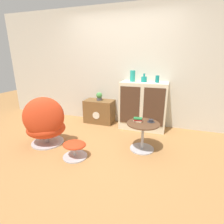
# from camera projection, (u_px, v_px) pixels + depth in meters

# --- Properties ---
(ground_plane) EXTENTS (12.00, 12.00, 0.00)m
(ground_plane) POSITION_uv_depth(u_px,v_px,m) (98.00, 149.00, 3.04)
(ground_plane) COLOR #A87542
(wall_back) EXTENTS (6.40, 0.06, 2.60)m
(wall_back) POSITION_uv_depth(u_px,v_px,m) (122.00, 67.00, 3.98)
(wall_back) COLOR beige
(wall_back) RESTS_ON ground_plane
(sideboard) EXTENTS (0.98, 0.49, 1.03)m
(sideboard) POSITION_uv_depth(u_px,v_px,m) (143.00, 106.00, 3.79)
(sideboard) COLOR beige
(sideboard) RESTS_ON ground_plane
(tv_console) EXTENTS (0.69, 0.41, 0.55)m
(tv_console) POSITION_uv_depth(u_px,v_px,m) (99.00, 111.00, 4.22)
(tv_console) COLOR brown
(tv_console) RESTS_ON ground_plane
(egg_chair) EXTENTS (0.91, 0.89, 0.91)m
(egg_chair) POSITION_uv_depth(u_px,v_px,m) (45.00, 123.00, 3.08)
(egg_chair) COLOR #B7B7BC
(egg_chair) RESTS_ON ground_plane
(ottoman) EXTENTS (0.38, 0.38, 0.26)m
(ottoman) POSITION_uv_depth(u_px,v_px,m) (75.00, 147.00, 2.74)
(ottoman) COLOR #B7B7BC
(ottoman) RESTS_ON ground_plane
(coffee_table) EXTENTS (0.54, 0.54, 0.48)m
(coffee_table) POSITION_uv_depth(u_px,v_px,m) (143.00, 134.00, 2.94)
(coffee_table) COLOR #B7B7BC
(coffee_table) RESTS_ON ground_plane
(vase_leftmost) EXTENTS (0.11, 0.11, 0.23)m
(vase_leftmost) POSITION_uv_depth(u_px,v_px,m) (133.00, 76.00, 3.68)
(vase_leftmost) COLOR teal
(vase_leftmost) RESTS_ON sideboard
(vase_inner_left) EXTENTS (0.12, 0.12, 0.17)m
(vase_inner_left) POSITION_uv_depth(u_px,v_px,m) (144.00, 79.00, 3.63)
(vase_inner_left) COLOR teal
(vase_inner_left) RESTS_ON sideboard
(vase_inner_right) EXTENTS (0.08, 0.08, 0.14)m
(vase_inner_right) POSITION_uv_depth(u_px,v_px,m) (157.00, 79.00, 3.54)
(vase_inner_right) COLOR #147A75
(vase_inner_right) RESTS_ON sideboard
(potted_plant) EXTENTS (0.14, 0.14, 0.19)m
(potted_plant) POSITION_uv_depth(u_px,v_px,m) (99.00, 96.00, 4.11)
(potted_plant) COLOR #4C4C51
(potted_plant) RESTS_ON tv_console
(teacup) EXTENTS (0.13, 0.13, 0.05)m
(teacup) POSITION_uv_depth(u_px,v_px,m) (151.00, 121.00, 2.93)
(teacup) COLOR #2D2D33
(teacup) RESTS_ON coffee_table
(book_stack) EXTENTS (0.15, 0.11, 0.07)m
(book_stack) POSITION_uv_depth(u_px,v_px,m) (138.00, 120.00, 2.95)
(book_stack) COLOR beige
(book_stack) RESTS_ON coffee_table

